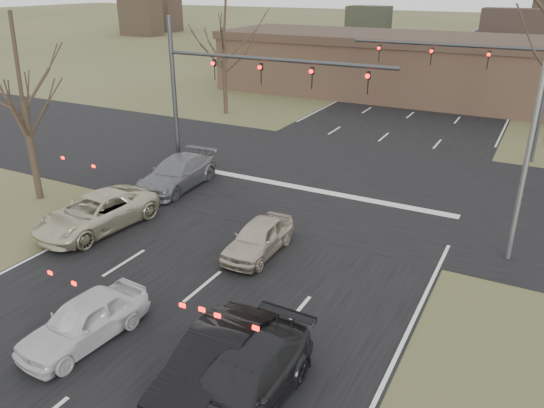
{
  "coord_description": "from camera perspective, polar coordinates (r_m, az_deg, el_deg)",
  "views": [
    {
      "loc": [
        9.33,
        -9.63,
        9.67
      ],
      "look_at": [
        0.91,
        6.35,
        2.0
      ],
      "focal_mm": 35.0,
      "sensor_mm": 36.0,
      "label": 1
    }
  ],
  "objects": [
    {
      "name": "car_black_hatch",
      "position": [
        14.1,
        -6.2,
        -16.48
      ],
      "size": [
        1.74,
        4.53,
        1.47
      ],
      "primitive_type": "imported",
      "rotation": [
        0.0,
        0.0,
        0.04
      ],
      "color": "black",
      "rests_on": "ground"
    },
    {
      "name": "car_grey_ahead",
      "position": [
        26.94,
        -10.15,
        3.3
      ],
      "size": [
        2.36,
        5.28,
        1.5
      ],
      "primitive_type": "imported",
      "rotation": [
        0.0,
        0.0,
        0.05
      ],
      "color": "slate",
      "rests_on": "ground"
    },
    {
      "name": "road_cross",
      "position": [
        28.05,
        6.61,
        2.72
      ],
      "size": [
        200.0,
        14.0,
        0.02
      ],
      "primitive_type": "cube",
      "color": "black",
      "rests_on": "ground"
    },
    {
      "name": "car_silver_suv",
      "position": [
        23.18,
        -18.36,
        -0.88
      ],
      "size": [
        3.01,
        5.57,
        1.49
      ],
      "primitive_type": "imported",
      "rotation": [
        0.0,
        0.0,
        -0.1
      ],
      "color": "#BEB99A",
      "rests_on": "ground"
    },
    {
      "name": "car_silver_ahead",
      "position": [
        20.11,
        -1.47,
        -3.64
      ],
      "size": [
        1.6,
        3.85,
        1.3
      ],
      "primitive_type": "imported",
      "rotation": [
        0.0,
        0.0,
        0.01
      ],
      "color": "#B9AD95",
      "rests_on": "ground"
    },
    {
      "name": "streetlight_right_near",
      "position": [
        20.06,
        26.05,
        8.96
      ],
      "size": [
        2.34,
        0.25,
        10.0
      ],
      "color": "gray",
      "rests_on": "ground"
    },
    {
      "name": "mast_arm_near",
      "position": [
        27.3,
        -5.04,
        13.23
      ],
      "size": [
        12.12,
        0.24,
        8.0
      ],
      "color": "#383A3D",
      "rests_on": "ground"
    },
    {
      "name": "tree_left_near",
      "position": [
        26.23,
        -25.97,
        14.0
      ],
      "size": [
        5.1,
        5.1,
        8.5
      ],
      "color": "black",
      "rests_on": "ground"
    },
    {
      "name": "building",
      "position": [
        48.7,
        19.38,
        13.49
      ],
      "size": [
        42.4,
        10.4,
        5.3
      ],
      "color": "#846047",
      "rests_on": "ground"
    },
    {
      "name": "car_charcoal_sedan",
      "position": [
        13.5,
        -3.21,
        -18.6
      ],
      "size": [
        2.13,
        4.98,
        1.43
      ],
      "primitive_type": "imported",
      "rotation": [
        0.0,
        0.0,
        -0.03
      ],
      "color": "black",
      "rests_on": "ground"
    },
    {
      "name": "tree_left_far",
      "position": [
        41.27,
        -5.34,
        19.69
      ],
      "size": [
        5.7,
        5.7,
        9.5
      ],
      "color": "black",
      "rests_on": "ground"
    },
    {
      "name": "road_main",
      "position": [
        70.92,
        20.56,
        13.78
      ],
      "size": [
        14.0,
        300.0,
        0.02
      ],
      "primitive_type": "cube",
      "color": "black",
      "rests_on": "ground"
    },
    {
      "name": "mast_arm_far",
      "position": [
        33.11,
        22.67,
        13.23
      ],
      "size": [
        11.12,
        0.24,
        8.0
      ],
      "color": "#383A3D",
      "rests_on": "ground"
    },
    {
      "name": "ground",
      "position": [
        16.53,
        -13.55,
        -13.54
      ],
      "size": [
        360.0,
        360.0,
        0.0
      ],
      "primitive_type": "plane",
      "color": "#474F2A",
      "rests_on": "ground"
    },
    {
      "name": "car_white_sedan",
      "position": [
        16.42,
        -19.55,
        -11.71
      ],
      "size": [
        1.96,
        4.11,
        1.36
      ],
      "primitive_type": "imported",
      "rotation": [
        0.0,
        0.0,
        -0.09
      ],
      "color": "silver",
      "rests_on": "ground"
    }
  ]
}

